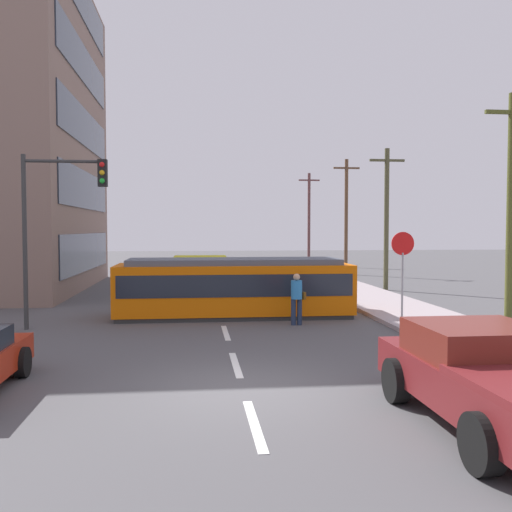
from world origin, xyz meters
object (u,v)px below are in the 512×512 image
object	(u,v)px
traffic_light_mast	(56,209)
utility_pole_mid	(386,216)
streetcar_tram	(234,286)
pedestrian_crossing	(297,296)
stop_sign	(403,257)
city_bus	(200,275)
pickup_truck_parked	(493,378)
utility_pole_near	(510,205)
utility_pole_far	(346,214)
utility_pole_distant	(309,217)

from	to	relation	value
traffic_light_mast	utility_pole_mid	bearing A→B (deg)	34.84
streetcar_tram	pedestrian_crossing	size ratio (longest dim) A/B	4.95
stop_sign	utility_pole_mid	size ratio (longest dim) A/B	0.40
city_bus	pickup_truck_parked	size ratio (longest dim) A/B	1.01
city_bus	stop_sign	distance (m)	10.47
pedestrian_crossing	utility_pole_mid	world-z (taller)	utility_pole_mid
utility_pole_near	utility_pole_far	distance (m)	20.71
pickup_truck_parked	utility_pole_mid	xyz separation A→B (m)	(5.13, 19.54, 2.96)
pickup_truck_parked	traffic_light_mast	distance (m)	13.53
pickup_truck_parked	city_bus	bearing A→B (deg)	103.67
streetcar_tram	stop_sign	world-z (taller)	stop_sign
stop_sign	utility_pole_far	bearing A→B (deg)	79.77
utility_pole_far	utility_pole_distant	world-z (taller)	utility_pole_far
stop_sign	traffic_light_mast	bearing A→B (deg)	178.58
utility_pole_far	stop_sign	bearing A→B (deg)	-100.23
utility_pole_near	stop_sign	bearing A→B (deg)	166.35
city_bus	utility_pole_near	bearing A→B (deg)	-42.51
utility_pole_near	utility_pole_distant	bearing A→B (deg)	90.42
streetcar_tram	pickup_truck_parked	distance (m)	12.20
streetcar_tram	pickup_truck_parked	size ratio (longest dim) A/B	1.65
stop_sign	traffic_light_mast	distance (m)	11.10
streetcar_tram	traffic_light_mast	size ratio (longest dim) A/B	1.53
stop_sign	traffic_light_mast	xyz separation A→B (m)	(-10.99, 0.27, 1.55)
traffic_light_mast	utility_pole_far	world-z (taller)	utility_pole_far
pickup_truck_parked	stop_sign	size ratio (longest dim) A/B	1.74
utility_pole_mid	utility_pole_far	world-z (taller)	utility_pole_far
pedestrian_crossing	utility_pole_distant	bearing A→B (deg)	77.56
pickup_truck_parked	utility_pole_mid	bearing A→B (deg)	75.29
utility_pole_near	pedestrian_crossing	bearing A→B (deg)	171.91
streetcar_tram	traffic_light_mast	bearing A→B (deg)	-160.97
utility_pole_distant	pedestrian_crossing	bearing A→B (deg)	-102.44
utility_pole_far	utility_pole_near	bearing A→B (deg)	-91.01
city_bus	streetcar_tram	bearing A→B (deg)	-79.17
city_bus	pedestrian_crossing	size ratio (longest dim) A/B	3.03
pickup_truck_parked	utility_pole_near	bearing A→B (deg)	58.31
pickup_truck_parked	utility_pole_far	world-z (taller)	utility_pole_far
pedestrian_crossing	utility_pole_mid	distance (m)	12.05
city_bus	traffic_light_mast	distance (m)	9.45
streetcar_tram	utility_pole_far	bearing A→B (deg)	63.17
pickup_truck_parked	traffic_light_mast	bearing A→B (deg)	131.82
utility_pole_distant	city_bus	bearing A→B (deg)	-113.91
traffic_light_mast	utility_pole_far	bearing A→B (deg)	53.42
utility_pole_near	utility_pole_mid	xyz separation A→B (m)	(-0.29, 10.76, -0.11)
stop_sign	utility_pole_mid	xyz separation A→B (m)	(2.94, 9.97, 1.57)
traffic_light_mast	stop_sign	bearing A→B (deg)	-1.42
stop_sign	utility_pole_mid	distance (m)	10.51
city_bus	utility_pole_distant	distance (m)	23.64
city_bus	pedestrian_crossing	distance (m)	8.51
traffic_light_mast	utility_pole_mid	xyz separation A→B (m)	(13.93, 9.70, 0.02)
pickup_truck_parked	utility_pole_distant	distance (m)	39.60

